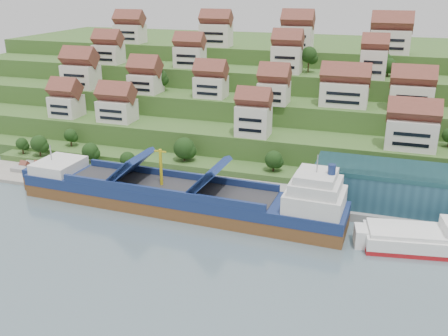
% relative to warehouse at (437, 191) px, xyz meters
% --- Properties ---
extents(ground, '(300.00, 300.00, 0.00)m').
position_rel_warehouse_xyz_m(ground, '(-52.00, -17.00, -7.20)').
color(ground, slate).
rests_on(ground, ground).
extents(quay, '(180.00, 14.00, 2.20)m').
position_rel_warehouse_xyz_m(quay, '(-32.00, -2.00, -6.10)').
color(quay, gray).
rests_on(quay, ground).
extents(pebble_beach, '(45.00, 20.00, 1.00)m').
position_rel_warehouse_xyz_m(pebble_beach, '(-110.00, -5.00, -6.70)').
color(pebble_beach, gray).
rests_on(pebble_beach, ground).
extents(hillside, '(260.00, 128.00, 31.00)m').
position_rel_warehouse_xyz_m(hillside, '(-52.00, 86.55, 3.46)').
color(hillside, '#2D4C1E').
rests_on(hillside, ground).
extents(hillside_village, '(155.50, 62.91, 28.95)m').
position_rel_warehouse_xyz_m(hillside_village, '(-51.06, 44.73, 17.68)').
color(hillside_village, silver).
rests_on(hillside_village, ground).
extents(hillside_trees, '(144.26, 62.13, 31.33)m').
position_rel_warehouse_xyz_m(hillside_trees, '(-60.00, 26.85, 9.20)').
color(hillside_trees, '#1A3812').
rests_on(hillside_trees, ground).
extents(warehouse, '(60.00, 15.00, 10.00)m').
position_rel_warehouse_xyz_m(warehouse, '(0.00, 0.00, 0.00)').
color(warehouse, '#214759').
rests_on(warehouse, quay).
extents(flagpole, '(1.28, 0.16, 8.00)m').
position_rel_warehouse_xyz_m(flagpole, '(-33.89, -7.00, -0.32)').
color(flagpole, gray).
rests_on(flagpole, quay).
extents(beach_huts, '(14.40, 3.70, 2.20)m').
position_rel_warehouse_xyz_m(beach_huts, '(-112.00, -6.25, -5.10)').
color(beach_huts, white).
rests_on(beach_huts, pebble_beach).
extents(cargo_ship, '(86.79, 16.61, 19.26)m').
position_rel_warehouse_xyz_m(cargo_ship, '(-60.81, -15.80, -3.61)').
color(cargo_ship, brown).
rests_on(cargo_ship, ground).
extents(second_ship, '(27.79, 14.02, 7.70)m').
position_rel_warehouse_xyz_m(second_ship, '(-2.20, -17.51, -4.88)').
color(second_ship, maroon).
rests_on(second_ship, ground).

